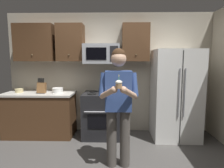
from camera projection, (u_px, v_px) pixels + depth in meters
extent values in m
cube|color=#B7AD99|center=(109.00, 73.00, 4.20)|extent=(4.40, 0.10, 2.60)
cube|color=black|center=(102.00, 115.00, 3.92)|extent=(0.76, 0.66, 0.92)
cube|color=black|center=(100.00, 122.00, 3.59)|extent=(0.48, 0.01, 0.28)
cylinder|color=#99999E|center=(100.00, 112.00, 3.54)|extent=(0.60, 0.03, 0.03)
cylinder|color=black|center=(92.00, 94.00, 3.73)|extent=(0.18, 0.18, 0.01)
cylinder|color=black|center=(110.00, 94.00, 3.72)|extent=(0.18, 0.18, 0.01)
cylinder|color=black|center=(94.00, 92.00, 4.00)|extent=(0.18, 0.18, 0.01)
cylinder|color=black|center=(110.00, 92.00, 4.00)|extent=(0.18, 0.18, 0.01)
cube|color=#9EA0A5|center=(102.00, 54.00, 3.88)|extent=(0.74, 0.40, 0.40)
cube|color=black|center=(96.00, 54.00, 3.68)|extent=(0.40, 0.01, 0.24)
cube|color=black|center=(114.00, 54.00, 3.67)|extent=(0.16, 0.01, 0.30)
cube|color=white|center=(175.00, 95.00, 3.79)|extent=(0.90, 0.72, 1.80)
cylinder|color=gray|center=(179.00, 93.00, 3.41)|extent=(0.02, 0.02, 0.90)
cylinder|color=gray|center=(185.00, 93.00, 3.40)|extent=(0.02, 0.02, 0.90)
cube|color=black|center=(182.00, 98.00, 3.43)|extent=(0.01, 0.01, 1.74)
cube|color=#4C301C|center=(35.00, 43.00, 3.93)|extent=(0.80, 0.34, 0.76)
sphere|color=brown|center=(32.00, 55.00, 3.79)|extent=(0.03, 0.03, 0.03)
cube|color=#4C301C|center=(71.00, 43.00, 3.92)|extent=(0.55, 0.34, 0.76)
sphere|color=brown|center=(69.00, 55.00, 3.77)|extent=(0.03, 0.03, 0.03)
cube|color=#4C301C|center=(135.00, 43.00, 3.88)|extent=(0.55, 0.34, 0.76)
sphere|color=brown|center=(136.00, 55.00, 3.74)|extent=(0.03, 0.03, 0.03)
cube|color=#4C301C|center=(40.00, 115.00, 3.97)|extent=(1.40, 0.62, 0.88)
cube|color=beige|center=(39.00, 94.00, 3.91)|extent=(1.44, 0.66, 0.04)
cube|color=brown|center=(42.00, 88.00, 3.85)|extent=(0.16, 0.15, 0.24)
cylinder|color=black|center=(38.00, 80.00, 3.81)|extent=(0.02, 0.04, 0.09)
cylinder|color=black|center=(39.00, 80.00, 3.81)|extent=(0.02, 0.04, 0.09)
cylinder|color=black|center=(40.00, 80.00, 3.81)|extent=(0.02, 0.04, 0.09)
cylinder|color=black|center=(41.00, 80.00, 3.81)|extent=(0.02, 0.04, 0.09)
cylinder|color=black|center=(42.00, 80.00, 3.81)|extent=(0.02, 0.04, 0.09)
cylinder|color=black|center=(44.00, 80.00, 3.80)|extent=(0.02, 0.04, 0.09)
cylinder|color=white|center=(58.00, 90.00, 3.89)|extent=(0.21, 0.21, 0.10)
torus|color=white|center=(58.00, 88.00, 3.89)|extent=(0.22, 0.22, 0.01)
cylinder|color=beige|center=(19.00, 91.00, 3.94)|extent=(0.16, 0.16, 0.07)
torus|color=beige|center=(19.00, 89.00, 3.94)|extent=(0.17, 0.17, 0.01)
cylinder|color=#4C4742|center=(112.00, 138.00, 2.81)|extent=(0.15, 0.15, 0.86)
cylinder|color=#4C4742|center=(125.00, 138.00, 2.81)|extent=(0.15, 0.15, 0.86)
cube|color=#334C8C|center=(118.00, 91.00, 2.72)|extent=(0.38, 0.22, 0.58)
sphere|color=tan|center=(119.00, 59.00, 2.66)|extent=(0.22, 0.22, 0.22)
sphere|color=#382314|center=(119.00, 55.00, 2.66)|extent=(0.20, 0.20, 0.20)
cylinder|color=#334C8C|center=(103.00, 85.00, 2.68)|extent=(0.15, 0.18, 0.35)
cylinder|color=tan|center=(108.00, 93.00, 2.53)|extent=(0.26, 0.33, 0.21)
sphere|color=tan|center=(114.00, 90.00, 2.39)|extent=(0.09, 0.09, 0.09)
cylinder|color=#334C8C|center=(134.00, 85.00, 2.67)|extent=(0.15, 0.18, 0.35)
cylinder|color=tan|center=(130.00, 93.00, 2.53)|extent=(0.26, 0.33, 0.21)
sphere|color=tan|center=(123.00, 90.00, 2.39)|extent=(0.09, 0.09, 0.09)
cylinder|color=#A87F56|center=(119.00, 86.00, 2.37)|extent=(0.08, 0.08, 0.06)
ellipsoid|color=white|center=(119.00, 82.00, 2.36)|extent=(0.09, 0.09, 0.06)
cylinder|color=#4CBF66|center=(119.00, 79.00, 2.35)|extent=(0.01, 0.01, 0.06)
ellipsoid|color=#FFD159|center=(119.00, 76.00, 2.35)|extent=(0.01, 0.01, 0.02)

